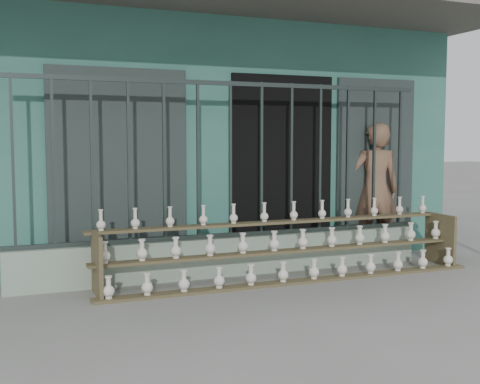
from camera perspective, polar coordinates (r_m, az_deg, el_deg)
name	(u,v)px	position (r m, az deg, el deg)	size (l,w,h in m)	color
ground	(278,303)	(5.95, 3.63, -10.42)	(60.00, 60.00, 0.00)	slate
workshop_building	(166,137)	(9.73, -7.07, 5.17)	(7.40, 6.60, 3.21)	#306659
parapet_wall	(230,256)	(7.06, -0.91, -6.08)	(5.00, 0.20, 0.45)	gray
security_fence	(230,160)	(6.94, -0.92, 3.07)	(5.00, 0.04, 1.80)	#283330
shelf_rack	(289,247)	(6.89, 4.67, -5.24)	(4.50, 0.68, 0.85)	brown
elderly_woman	(375,190)	(8.35, 12.70, 0.20)	(0.66, 0.43, 1.80)	brown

